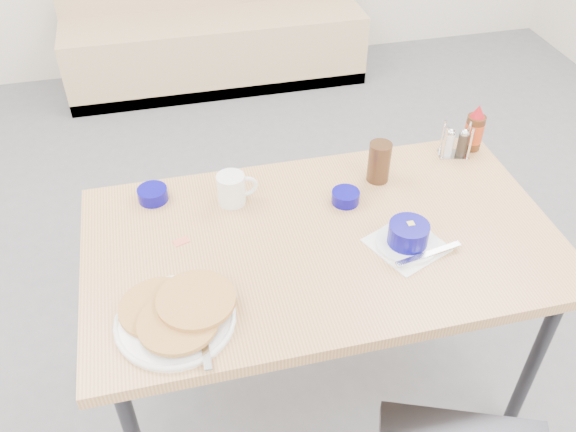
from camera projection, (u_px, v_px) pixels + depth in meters
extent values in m
cube|color=tan|center=(216.00, 49.00, 3.98)|extent=(1.90, 0.55, 0.45)
cube|color=#2D2D33|center=(218.00, 75.00, 4.10)|extent=(1.90, 0.55, 0.08)
cube|color=tan|center=(322.00, 242.00, 1.82)|extent=(1.40, 0.80, 0.04)
cylinder|color=#2D2D33|center=(533.00, 365.00, 1.94)|extent=(0.04, 0.04, 0.72)
cylinder|color=#2D2D33|center=(129.00, 288.00, 2.19)|extent=(0.04, 0.04, 0.72)
cylinder|color=#2D2D33|center=(447.00, 234.00, 2.41)|extent=(0.04, 0.04, 0.72)
cylinder|color=white|center=(175.00, 320.00, 1.56)|extent=(0.31, 0.31, 0.02)
cylinder|color=tan|center=(158.00, 307.00, 1.57)|extent=(0.21, 0.21, 0.01)
cylinder|color=tan|center=(178.00, 322.00, 1.52)|extent=(0.21, 0.21, 0.01)
cylinder|color=tan|center=(196.00, 300.00, 1.56)|extent=(0.21, 0.21, 0.01)
cube|color=silver|center=(205.00, 347.00, 1.48)|extent=(0.02, 0.14, 0.01)
cylinder|color=white|center=(231.00, 189.00, 1.90)|extent=(0.09, 0.09, 0.10)
cylinder|color=black|center=(230.00, 178.00, 1.87)|extent=(0.08, 0.08, 0.00)
torus|color=white|center=(246.00, 186.00, 1.91)|extent=(0.07, 0.02, 0.07)
cube|color=white|center=(406.00, 245.00, 1.78)|extent=(0.25, 0.25, 0.00)
cylinder|color=white|center=(407.00, 243.00, 1.77)|extent=(0.18, 0.18, 0.01)
cylinder|color=#09057A|center=(408.00, 233.00, 1.75)|extent=(0.12, 0.12, 0.06)
cylinder|color=white|center=(410.00, 227.00, 1.73)|extent=(0.10, 0.10, 0.01)
cube|color=#F4DB60|center=(411.00, 224.00, 1.74)|extent=(0.02, 0.02, 0.01)
cube|color=silver|center=(428.00, 254.00, 1.73)|extent=(0.21, 0.06, 0.01)
cylinder|color=#09057A|center=(153.00, 194.00, 1.93)|extent=(0.09, 0.09, 0.04)
cylinder|color=#09057A|center=(346.00, 197.00, 1.92)|extent=(0.09, 0.09, 0.04)
cylinder|color=#3D2413|center=(379.00, 162.00, 1.98)|extent=(0.10, 0.10, 0.14)
cube|color=silver|center=(453.00, 154.00, 2.13)|extent=(0.12, 0.09, 0.00)
cylinder|color=silver|center=(445.00, 143.00, 2.07)|extent=(0.01, 0.01, 0.12)
cylinder|color=silver|center=(470.00, 143.00, 2.07)|extent=(0.01, 0.01, 0.12)
cylinder|color=silver|center=(443.00, 136.00, 2.11)|extent=(0.01, 0.01, 0.12)
cylinder|color=silver|center=(468.00, 136.00, 2.10)|extent=(0.01, 0.01, 0.12)
cylinder|color=silver|center=(448.00, 144.00, 2.10)|extent=(0.03, 0.03, 0.08)
cylinder|color=#3F3326|center=(462.00, 144.00, 2.10)|extent=(0.03, 0.03, 0.08)
cylinder|color=#47230F|center=(474.00, 132.00, 2.12)|extent=(0.06, 0.06, 0.13)
cylinder|color=#CC4517|center=(474.00, 132.00, 2.12)|extent=(0.07, 0.07, 0.07)
cone|color=#A71016|center=(479.00, 111.00, 2.07)|extent=(0.05, 0.05, 0.04)
cube|color=#F26450|center=(181.00, 242.00, 1.79)|extent=(0.05, 0.04, 0.00)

